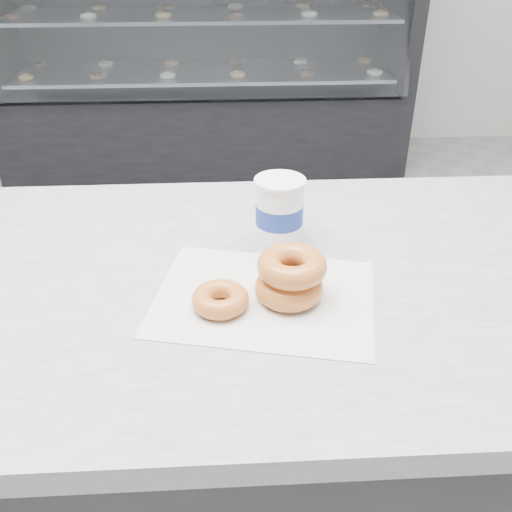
{
  "coord_description": "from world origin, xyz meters",
  "views": [
    {
      "loc": [
        0.12,
        -1.4,
        1.43
      ],
      "look_at": [
        0.16,
        -0.62,
        0.95
      ],
      "focal_mm": 40.0,
      "sensor_mm": 36.0,
      "label": 1
    }
  ],
  "objects_px": {
    "display_case": "(204,87)",
    "coffee_cup": "(279,210)",
    "counter": "(178,457)",
    "donut_single": "(220,299)",
    "donut_stack": "(290,277)"
  },
  "relations": [
    {
      "from": "donut_stack",
      "to": "coffee_cup",
      "type": "height_order",
      "value": "coffee_cup"
    },
    {
      "from": "donut_single",
      "to": "coffee_cup",
      "type": "height_order",
      "value": "coffee_cup"
    },
    {
      "from": "display_case",
      "to": "donut_stack",
      "type": "distance_m",
      "value": 2.83
    },
    {
      "from": "counter",
      "to": "donut_single",
      "type": "height_order",
      "value": "donut_single"
    },
    {
      "from": "donut_single",
      "to": "coffee_cup",
      "type": "relative_size",
      "value": 0.72
    },
    {
      "from": "display_case",
      "to": "coffee_cup",
      "type": "distance_m",
      "value": 2.66
    },
    {
      "from": "display_case",
      "to": "donut_stack",
      "type": "relative_size",
      "value": 15.67
    },
    {
      "from": "counter",
      "to": "donut_single",
      "type": "xyz_separation_m",
      "value": [
        0.1,
        -0.09,
        0.47
      ]
    },
    {
      "from": "donut_single",
      "to": "donut_stack",
      "type": "relative_size",
      "value": 0.58
    },
    {
      "from": "display_case",
      "to": "coffee_cup",
      "type": "relative_size",
      "value": 19.65
    },
    {
      "from": "display_case",
      "to": "donut_single",
      "type": "height_order",
      "value": "display_case"
    },
    {
      "from": "donut_single",
      "to": "coffee_cup",
      "type": "bearing_deg",
      "value": 62.11
    },
    {
      "from": "donut_single",
      "to": "donut_stack",
      "type": "xyz_separation_m",
      "value": [
        0.11,
        0.02,
        0.02
      ]
    },
    {
      "from": "counter",
      "to": "display_case",
      "type": "height_order",
      "value": "display_case"
    },
    {
      "from": "counter",
      "to": "donut_single",
      "type": "distance_m",
      "value": 0.49
    }
  ]
}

